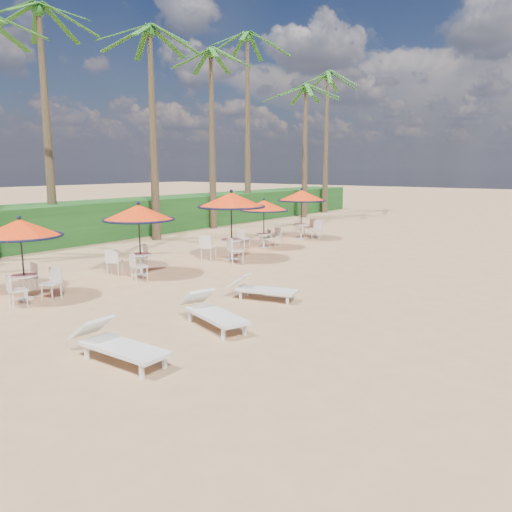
{
  "coord_description": "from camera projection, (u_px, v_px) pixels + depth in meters",
  "views": [
    {
      "loc": [
        7.26,
        -6.87,
        3.44
      ],
      "look_at": [
        -0.27,
        3.19,
        1.2
      ],
      "focal_mm": 35.0,
      "sensor_mm": 36.0,
      "label": 1
    }
  ],
  "objects": [
    {
      "name": "ground",
      "position": [
        174.0,
        336.0,
        10.3
      ],
      "size": [
        160.0,
        160.0,
        0.0
      ],
      "primitive_type": "plane",
      "color": "tan",
      "rests_on": "ground"
    },
    {
      "name": "scrub_hedge",
      "position": [
        146.0,
        215.0,
        26.77
      ],
      "size": [
        3.0,
        40.0,
        1.8
      ],
      "primitive_type": "cube",
      "color": "#194716",
      "rests_on": "ground"
    },
    {
      "name": "station_0",
      "position": [
        22.0,
        238.0,
        12.92
      ],
      "size": [
        2.13,
        2.13,
        2.22
      ],
      "color": "black",
      "rests_on": "ground"
    },
    {
      "name": "station_1",
      "position": [
        137.0,
        222.0,
        15.83
      ],
      "size": [
        2.28,
        2.28,
        2.38
      ],
      "color": "black",
      "rests_on": "ground"
    },
    {
      "name": "station_2",
      "position": [
        230.0,
        206.0,
        18.44
      ],
      "size": [
        2.53,
        2.53,
        2.64
      ],
      "color": "black",
      "rests_on": "ground"
    },
    {
      "name": "station_3",
      "position": [
        263.0,
        211.0,
        21.29
      ],
      "size": [
        2.07,
        2.08,
        2.16
      ],
      "color": "black",
      "rests_on": "ground"
    },
    {
      "name": "station_4",
      "position": [
        303.0,
        200.0,
        24.05
      ],
      "size": [
        2.36,
        2.36,
        2.46
      ],
      "color": "black",
      "rests_on": "ground"
    },
    {
      "name": "lounger_near",
      "position": [
        116.0,
        343.0,
        8.91
      ],
      "size": [
        2.08,
        0.7,
        0.74
      ],
      "rotation": [
        0.0,
        0.0,
        0.03
      ],
      "color": "silver",
      "rests_on": "ground"
    },
    {
      "name": "lounger_mid",
      "position": [
        211.0,
        311.0,
        10.92
      ],
      "size": [
        2.15,
        1.26,
        0.73
      ],
      "rotation": [
        0.0,
        0.0,
        -0.33
      ],
      "color": "silver",
      "rests_on": "ground"
    },
    {
      "name": "lounger_far",
      "position": [
        260.0,
        288.0,
        13.14
      ],
      "size": [
        1.94,
        1.01,
        0.67
      ],
      "rotation": [
        0.0,
        0.0,
        0.25
      ],
      "color": "silver",
      "rests_on": "ground"
    },
    {
      "name": "palm_2",
      "position": [
        39.0,
        25.0,
        20.96
      ],
      "size": [
        5.0,
        5.0,
        10.21
      ],
      "color": "brown",
      "rests_on": "ground"
    },
    {
      "name": "palm_3",
      "position": [
        150.0,
        44.0,
        22.41
      ],
      "size": [
        5.0,
        5.0,
        9.72
      ],
      "color": "brown",
      "rests_on": "ground"
    },
    {
      "name": "palm_4",
      "position": [
        211.0,
        64.0,
        27.07
      ],
      "size": [
        5.0,
        5.0,
        9.81
      ],
      "color": "brown",
      "rests_on": "ground"
    },
    {
      "name": "palm_5",
      "position": [
        247.0,
        49.0,
        30.69
      ],
      "size": [
        5.0,
        5.0,
        11.56
      ],
      "color": "brown",
      "rests_on": "ground"
    },
    {
      "name": "palm_6",
      "position": [
        306.0,
        97.0,
        33.31
      ],
      "size": [
        5.0,
        5.0,
        8.86
      ],
      "color": "brown",
      "rests_on": "ground"
    },
    {
      "name": "palm_7",
      "position": [
        327.0,
        85.0,
        36.75
      ],
      "size": [
        5.0,
        5.0,
        10.27
      ],
      "color": "brown",
      "rests_on": "ground"
    }
  ]
}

